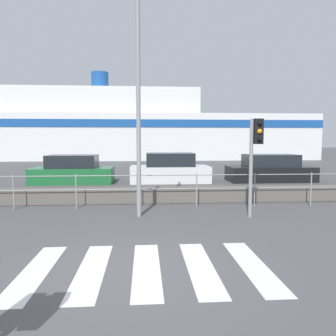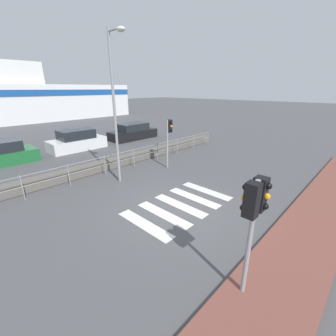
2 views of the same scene
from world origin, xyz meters
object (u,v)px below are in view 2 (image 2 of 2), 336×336
Objects in this scene: parked_car_white at (77,141)px; parked_car_black at (133,132)px; traffic_light_near at (254,208)px; streetlamp at (116,95)px; traffic_light_far at (169,133)px.

parked_car_black is (5.18, 0.00, -0.04)m from parked_car_white.
traffic_light_near is 17.05m from parked_car_black.
streetlamp is at bearing 74.94° from traffic_light_near.
traffic_light_far is at bearing -77.30° from parked_car_white.
parked_car_black is at bearing 65.75° from traffic_light_far.
parked_car_black is (8.53, 14.67, -1.57)m from traffic_light_near.
traffic_light_near is 0.42× the size of streetlamp.
streetlamp is 1.52× the size of parked_car_black.
traffic_light_near is 7.62m from streetlamp.
streetlamp is 8.39m from parked_car_white.
parked_car_white is at bearing 79.27° from streetlamp.
parked_car_white reaches higher than parked_car_black.
traffic_light_near is 15.13m from parked_car_white.
streetlamp reaches higher than parked_car_white.
traffic_light_far is 8.53m from parked_car_black.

